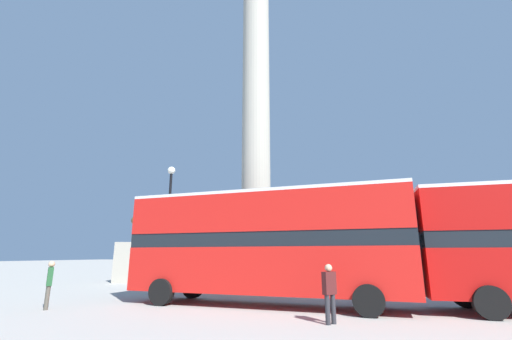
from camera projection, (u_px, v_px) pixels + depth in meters
ground_plane at (256, 289)px, 19.32m from camera, size 200.00×200.00×0.00m
monument_column at (256, 145)px, 21.39m from camera, size 4.69×4.69×23.07m
bus_a at (265, 242)px, 13.56m from camera, size 11.02×2.97×4.34m
equestrian_statue at (142, 257)px, 24.86m from camera, size 3.60×2.95×6.10m
street_lamp at (168, 221)px, 18.16m from camera, size 0.41×0.41×6.62m
pedestrian_near_lamp at (330, 291)px, 9.81m from camera, size 0.39×0.45×1.64m
pedestrian_by_plinth at (49, 282)px, 12.39m from camera, size 0.45×0.42×1.68m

